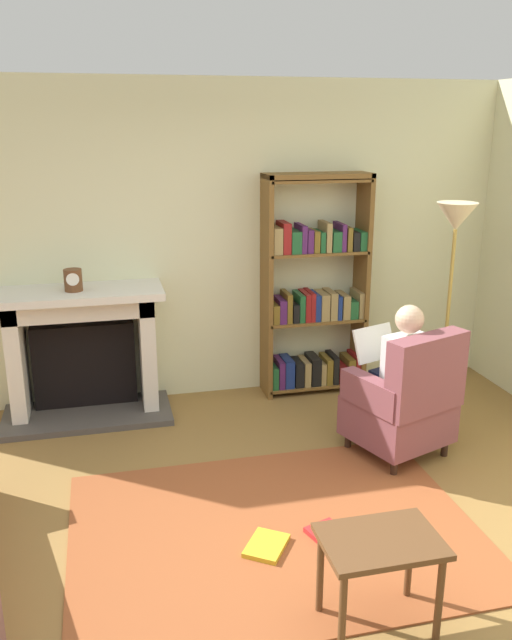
{
  "coord_description": "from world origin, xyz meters",
  "views": [
    {
      "loc": [
        -0.89,
        -2.98,
        2.35
      ],
      "look_at": [
        0.1,
        1.2,
        1.05
      ],
      "focal_mm": 36.89,
      "sensor_mm": 36.0,
      "label": 1
    }
  ],
  "objects_px": {
    "fireplace": "(83,348)",
    "floor_lamp": "(455,236)",
    "seated_reader": "(395,371)",
    "mantel_clock": "(73,280)",
    "side_table": "(380,553)",
    "armchair_reading": "(406,402)",
    "bookshelf": "(315,293)"
  },
  "relations": [
    {
      "from": "fireplace",
      "to": "floor_lamp",
      "type": "relative_size",
      "value": 0.77
    },
    {
      "from": "fireplace",
      "to": "seated_reader",
      "type": "xyz_separation_m",
      "value": [
        2.21,
        -1.2,
        0.05
      ]
    },
    {
      "from": "floor_lamp",
      "to": "mantel_clock",
      "type": "bearing_deg",
      "value": 169.48
    },
    {
      "from": "fireplace",
      "to": "mantel_clock",
      "type": "distance_m",
      "value": 0.6
    },
    {
      "from": "side_table",
      "to": "fireplace",
      "type": "bearing_deg",
      "value": 115.78
    },
    {
      "from": "armchair_reading",
      "to": "mantel_clock",
      "type": "bearing_deg",
      "value": -48.06
    },
    {
      "from": "side_table",
      "to": "floor_lamp",
      "type": "relative_size",
      "value": 0.32
    },
    {
      "from": "mantel_clock",
      "to": "seated_reader",
      "type": "height_order",
      "value": "mantel_clock"
    },
    {
      "from": "fireplace",
      "to": "seated_reader",
      "type": "height_order",
      "value": "seated_reader"
    },
    {
      "from": "mantel_clock",
      "to": "seated_reader",
      "type": "relative_size",
      "value": 0.15
    },
    {
      "from": "bookshelf",
      "to": "seated_reader",
      "type": "height_order",
      "value": "bookshelf"
    },
    {
      "from": "armchair_reading",
      "to": "floor_lamp",
      "type": "distance_m",
      "value": 1.42
    },
    {
      "from": "fireplace",
      "to": "floor_lamp",
      "type": "height_order",
      "value": "floor_lamp"
    },
    {
      "from": "bookshelf",
      "to": "side_table",
      "type": "distance_m",
      "value": 2.99
    },
    {
      "from": "side_table",
      "to": "floor_lamp",
      "type": "height_order",
      "value": "floor_lamp"
    },
    {
      "from": "fireplace",
      "to": "bookshelf",
      "type": "relative_size",
      "value": 0.7
    },
    {
      "from": "bookshelf",
      "to": "armchair_reading",
      "type": "relative_size",
      "value": 2.0
    },
    {
      "from": "mantel_clock",
      "to": "armchair_reading",
      "type": "xyz_separation_m",
      "value": [
        2.28,
        -1.21,
        -0.74
      ]
    },
    {
      "from": "fireplace",
      "to": "mantel_clock",
      "type": "relative_size",
      "value": 7.85
    },
    {
      "from": "mantel_clock",
      "to": "floor_lamp",
      "type": "bearing_deg",
      "value": -10.52
    },
    {
      "from": "fireplace",
      "to": "side_table",
      "type": "xyz_separation_m",
      "value": [
        1.38,
        -2.85,
        -0.16
      ]
    },
    {
      "from": "mantel_clock",
      "to": "armchair_reading",
      "type": "relative_size",
      "value": 0.18
    },
    {
      "from": "side_table",
      "to": "mantel_clock",
      "type": "bearing_deg",
      "value": 117.09
    },
    {
      "from": "bookshelf",
      "to": "floor_lamp",
      "type": "xyz_separation_m",
      "value": [
        0.92,
        -0.68,
        0.58
      ]
    },
    {
      "from": "mantel_clock",
      "to": "floor_lamp",
      "type": "relative_size",
      "value": 0.1
    },
    {
      "from": "mantel_clock",
      "to": "seated_reader",
      "type": "xyz_separation_m",
      "value": [
        2.24,
        -1.1,
        -0.55
      ]
    },
    {
      "from": "mantel_clock",
      "to": "armchair_reading",
      "type": "bearing_deg",
      "value": -27.98
    },
    {
      "from": "fireplace",
      "to": "side_table",
      "type": "relative_size",
      "value": 2.42
    },
    {
      "from": "fireplace",
      "to": "side_table",
      "type": "height_order",
      "value": "fireplace"
    },
    {
      "from": "side_table",
      "to": "armchair_reading",
      "type": "bearing_deg",
      "value": 60.54
    },
    {
      "from": "armchair_reading",
      "to": "fireplace",
      "type": "bearing_deg",
      "value": -50.31
    },
    {
      "from": "mantel_clock",
      "to": "bookshelf",
      "type": "xyz_separation_m",
      "value": [
        2.03,
        0.14,
        -0.26
      ]
    }
  ]
}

